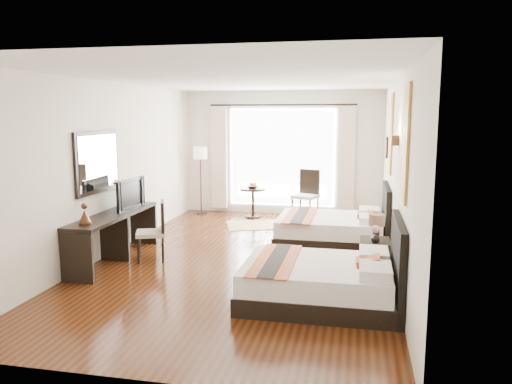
% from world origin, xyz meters
% --- Properties ---
extents(floor, '(4.50, 7.50, 0.01)m').
position_xyz_m(floor, '(0.00, 0.00, -0.01)').
color(floor, black).
rests_on(floor, ground).
extents(ceiling, '(4.50, 7.50, 0.02)m').
position_xyz_m(ceiling, '(0.00, 0.00, 2.79)').
color(ceiling, white).
rests_on(ceiling, wall_headboard).
extents(wall_headboard, '(0.01, 7.50, 2.80)m').
position_xyz_m(wall_headboard, '(2.25, 0.00, 1.40)').
color(wall_headboard, silver).
rests_on(wall_headboard, floor).
extents(wall_desk, '(0.01, 7.50, 2.80)m').
position_xyz_m(wall_desk, '(-2.25, 0.00, 1.40)').
color(wall_desk, silver).
rests_on(wall_desk, floor).
extents(wall_window, '(4.50, 0.01, 2.80)m').
position_xyz_m(wall_window, '(0.00, 3.75, 1.40)').
color(wall_window, silver).
rests_on(wall_window, floor).
extents(wall_entry, '(4.50, 0.01, 2.80)m').
position_xyz_m(wall_entry, '(0.00, -3.75, 1.40)').
color(wall_entry, silver).
rests_on(wall_entry, floor).
extents(window_glass, '(2.40, 0.02, 2.20)m').
position_xyz_m(window_glass, '(0.00, 3.73, 1.30)').
color(window_glass, white).
rests_on(window_glass, wall_window).
extents(sheer_curtain, '(2.30, 0.02, 2.10)m').
position_xyz_m(sheer_curtain, '(0.00, 3.67, 1.30)').
color(sheer_curtain, white).
rests_on(sheer_curtain, wall_window).
extents(drape_left, '(0.35, 0.14, 2.35)m').
position_xyz_m(drape_left, '(-1.45, 3.63, 1.28)').
color(drape_left, '#C4AE97').
rests_on(drape_left, floor).
extents(drape_right, '(0.35, 0.14, 2.35)m').
position_xyz_m(drape_right, '(1.45, 3.63, 1.28)').
color(drape_right, '#C4AE97').
rests_on(drape_right, floor).
extents(art_panel_near, '(0.03, 0.50, 1.35)m').
position_xyz_m(art_panel_near, '(2.23, -1.59, 1.95)').
color(art_panel_near, maroon).
rests_on(art_panel_near, wall_headboard).
extents(art_panel_far, '(0.03, 0.50, 1.35)m').
position_xyz_m(art_panel_far, '(2.23, 1.20, 1.95)').
color(art_panel_far, maroon).
rests_on(art_panel_far, wall_headboard).
extents(wall_sconce, '(0.10, 0.14, 0.14)m').
position_xyz_m(wall_sconce, '(2.19, -0.35, 1.92)').
color(wall_sconce, '#422517').
rests_on(wall_sconce, wall_headboard).
extents(mirror_frame, '(0.04, 1.25, 0.95)m').
position_xyz_m(mirror_frame, '(-2.22, -0.50, 1.55)').
color(mirror_frame, black).
rests_on(mirror_frame, wall_desk).
extents(mirror_glass, '(0.01, 1.12, 0.82)m').
position_xyz_m(mirror_glass, '(-2.19, -0.50, 1.55)').
color(mirror_glass, white).
rests_on(mirror_glass, mirror_frame).
extents(bed_near, '(1.89, 1.47, 1.06)m').
position_xyz_m(bed_near, '(1.36, -1.59, 0.28)').
color(bed_near, black).
rests_on(bed_near, floor).
extents(bed_far, '(1.91, 1.49, 1.07)m').
position_xyz_m(bed_far, '(1.35, 1.20, 0.28)').
color(bed_far, black).
rests_on(bed_far, floor).
extents(nightstand, '(0.42, 0.52, 0.50)m').
position_xyz_m(nightstand, '(1.98, -0.35, 0.25)').
color(nightstand, black).
rests_on(nightstand, floor).
extents(table_lamp, '(0.23, 0.23, 0.36)m').
position_xyz_m(table_lamp, '(1.99, -0.25, 0.74)').
color(table_lamp, black).
rests_on(table_lamp, nightstand).
extents(vase, '(0.15, 0.15, 0.14)m').
position_xyz_m(vase, '(1.98, -0.48, 0.57)').
color(vase, black).
rests_on(vase, nightstand).
extents(console_desk, '(0.50, 2.20, 0.76)m').
position_xyz_m(console_desk, '(-1.99, -0.50, 0.38)').
color(console_desk, black).
rests_on(console_desk, floor).
extents(television, '(0.16, 0.86, 0.49)m').
position_xyz_m(television, '(-1.97, -0.08, 1.00)').
color(television, black).
rests_on(television, console_desk).
extents(bronze_figurine, '(0.21, 0.21, 0.27)m').
position_xyz_m(bronze_figurine, '(-1.99, -1.31, 0.89)').
color(bronze_figurine, '#422517').
rests_on(bronze_figurine, console_desk).
extents(desk_chair, '(0.57, 0.57, 0.94)m').
position_xyz_m(desk_chair, '(-1.42, -0.36, 0.29)').
color(desk_chair, '#AFA987').
rests_on(desk_chair, floor).
extents(floor_lamp, '(0.31, 0.31, 1.54)m').
position_xyz_m(floor_lamp, '(-1.82, 3.36, 1.30)').
color(floor_lamp, black).
rests_on(floor_lamp, floor).
extents(side_table, '(0.57, 0.57, 0.65)m').
position_xyz_m(side_table, '(-0.56, 3.20, 0.33)').
color(side_table, black).
rests_on(side_table, floor).
extents(fruit_bowl, '(0.31, 0.31, 0.06)m').
position_xyz_m(fruit_bowl, '(-0.56, 3.17, 0.68)').
color(fruit_bowl, '#48291A').
rests_on(fruit_bowl, side_table).
extents(window_chair, '(0.63, 0.63, 1.07)m').
position_xyz_m(window_chair, '(0.60, 3.30, 0.33)').
color(window_chair, '#AFA987').
rests_on(window_chair, floor).
extents(jute_rug, '(1.57, 1.30, 0.01)m').
position_xyz_m(jute_rug, '(-0.25, 2.43, 0.01)').
color(jute_rug, tan).
rests_on(jute_rug, floor).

